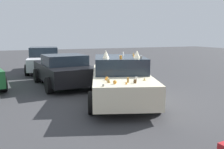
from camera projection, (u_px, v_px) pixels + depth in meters
The scene contains 4 objects.
ground_plane at pixel (120, 100), 7.96m from camera, with size 60.00×60.00×0.00m, color #38383A.
art_car_decorated at pixel (120, 78), 7.89m from camera, with size 4.81×3.12×1.72m.
parked_sedan_far_left at pixel (63, 70), 10.16m from camera, with size 4.14×2.37×1.36m.
parked_sedan_behind_left at pixel (44, 60), 14.10m from camera, with size 4.42×2.38×1.48m.
Camera 1 is at (-7.03, 3.17, 2.19)m, focal length 37.22 mm.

